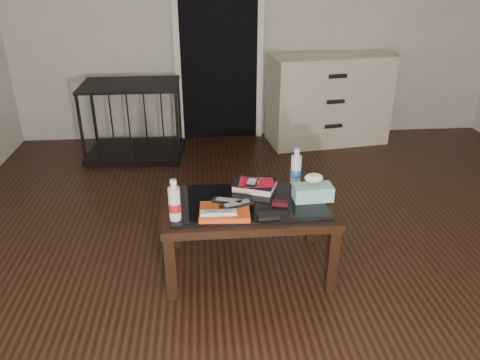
# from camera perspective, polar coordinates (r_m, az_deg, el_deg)

# --- Properties ---
(ground) EXTENTS (5.00, 5.00, 0.00)m
(ground) POSITION_cam_1_polar(r_m,az_deg,el_deg) (3.02, 7.63, -10.64)
(ground) COLOR black
(ground) RESTS_ON ground
(doorway) EXTENTS (0.90, 0.08, 2.07)m
(doorway) POSITION_cam_1_polar(r_m,az_deg,el_deg) (4.90, -2.63, 16.71)
(doorway) COLOR black
(doorway) RESTS_ON ground
(coffee_table) EXTENTS (1.00, 0.60, 0.46)m
(coffee_table) POSITION_cam_1_polar(r_m,az_deg,el_deg) (2.80, 1.03, -3.80)
(coffee_table) COLOR black
(coffee_table) RESTS_ON ground
(dresser) EXTENTS (1.26, 0.66, 0.90)m
(dresser) POSITION_cam_1_polar(r_m,az_deg,el_deg) (4.96, 10.70, 9.63)
(dresser) COLOR beige
(dresser) RESTS_ON ground
(pet_crate) EXTENTS (0.95, 0.67, 0.71)m
(pet_crate) POSITION_cam_1_polar(r_m,az_deg,el_deg) (4.68, -12.71, 5.67)
(pet_crate) COLOR black
(pet_crate) RESTS_ON ground
(magazines) EXTENTS (0.29, 0.22, 0.03)m
(magazines) POSITION_cam_1_polar(r_m,az_deg,el_deg) (2.63, -1.90, -3.90)
(magazines) COLOR #C44212
(magazines) RESTS_ON coffee_table
(remote_silver) EXTENTS (0.20, 0.05, 0.02)m
(remote_silver) POSITION_cam_1_polar(r_m,az_deg,el_deg) (2.57, -2.62, -3.97)
(remote_silver) COLOR silver
(remote_silver) RESTS_ON magazines
(remote_black_front) EXTENTS (0.20, 0.12, 0.02)m
(remote_black_front) POSITION_cam_1_polar(r_m,az_deg,el_deg) (2.65, -0.38, -2.99)
(remote_black_front) COLOR black
(remote_black_front) RESTS_ON magazines
(remote_black_back) EXTENTS (0.21, 0.11, 0.02)m
(remote_black_back) POSITION_cam_1_polar(r_m,az_deg,el_deg) (2.69, -1.35, -2.60)
(remote_black_back) COLOR black
(remote_black_back) RESTS_ON magazines
(textbook) EXTENTS (0.31, 0.28, 0.05)m
(textbook) POSITION_cam_1_polar(r_m,az_deg,el_deg) (2.92, 1.82, -0.60)
(textbook) COLOR black
(textbook) RESTS_ON coffee_table
(dvd_mailers) EXTENTS (0.21, 0.17, 0.01)m
(dvd_mailers) POSITION_cam_1_polar(r_m,az_deg,el_deg) (2.90, 1.80, -0.19)
(dvd_mailers) COLOR red
(dvd_mailers) RESTS_ON textbook
(ipod) EXTENTS (0.09, 0.12, 0.02)m
(ipod) POSITION_cam_1_polar(r_m,az_deg,el_deg) (2.87, 1.43, -0.28)
(ipod) COLOR black
(ipod) RESTS_ON dvd_mailers
(flip_phone) EXTENTS (0.10, 0.07, 0.02)m
(flip_phone) POSITION_cam_1_polar(r_m,az_deg,el_deg) (2.74, 4.91, -2.84)
(flip_phone) COLOR black
(flip_phone) RESTS_ON coffee_table
(wallet) EXTENTS (0.13, 0.08, 0.02)m
(wallet) POSITION_cam_1_polar(r_m,az_deg,el_deg) (2.60, 3.46, -4.38)
(wallet) COLOR black
(wallet) RESTS_ON coffee_table
(water_bottle_left) EXTENTS (0.08, 0.08, 0.24)m
(water_bottle_left) POSITION_cam_1_polar(r_m,az_deg,el_deg) (2.56, -8.01, -2.41)
(water_bottle_left) COLOR silver
(water_bottle_left) RESTS_ON coffee_table
(water_bottle_right) EXTENTS (0.08, 0.08, 0.24)m
(water_bottle_right) POSITION_cam_1_polar(r_m,az_deg,el_deg) (2.96, 6.86, 1.65)
(water_bottle_right) COLOR white
(water_bottle_right) RESTS_ON coffee_table
(tissue_box) EXTENTS (0.24, 0.13, 0.09)m
(tissue_box) POSITION_cam_1_polar(r_m,az_deg,el_deg) (2.81, 8.85, -1.50)
(tissue_box) COLOR teal
(tissue_box) RESTS_ON coffee_table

